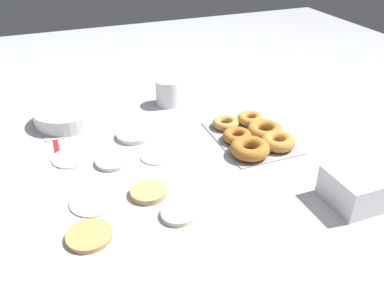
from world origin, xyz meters
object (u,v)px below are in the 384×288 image
object	(u,v)px
pancake_6	(72,157)
donut_tray	(254,136)
pancake_0	(156,156)
spatula	(54,135)
pancake_5	(178,214)
paper_cup	(168,92)
pancake_2	(113,161)
pancake_7	(94,201)
pancake_4	(134,135)
container_stack	(361,187)
pancake_3	(89,236)
pancake_1	(149,192)
batter_bowl	(66,116)

from	to	relation	value
pancake_6	donut_tray	size ratio (longest dim) A/B	0.39
pancake_0	spatula	world-z (taller)	pancake_0
pancake_5	paper_cup	distance (m)	0.60
pancake_2	pancake_7	bearing A→B (deg)	153.19
pancake_2	pancake_6	world-z (taller)	pancake_2
pancake_0	pancake_4	world-z (taller)	pancake_4
pancake_0	pancake_7	bearing A→B (deg)	124.85
donut_tray	container_stack	size ratio (longest dim) A/B	1.82
pancake_6	pancake_5	bearing A→B (deg)	-150.01
pancake_2	pancake_3	world-z (taller)	same
pancake_4	pancake_5	size ratio (longest dim) A/B	1.33
pancake_1	pancake_3	distance (m)	0.19
pancake_2	pancake_5	size ratio (longest dim) A/B	1.18
pancake_4	batter_bowl	xyz separation A→B (m)	(0.17, 0.18, 0.02)
donut_tray	pancake_5	bearing A→B (deg)	126.26
pancake_7	pancake_1	bearing A→B (deg)	-97.88
pancake_7	pancake_2	bearing A→B (deg)	-26.81
pancake_4	spatula	xyz separation A→B (m)	(0.10, 0.23, -0.01)
pancake_5	container_stack	size ratio (longest dim) A/B	0.52
pancake_4	paper_cup	distance (m)	0.26
pancake_4	batter_bowl	world-z (taller)	batter_bowl
pancake_0	paper_cup	bearing A→B (deg)	-24.31
pancake_5	spatula	distance (m)	0.54
donut_tray	spatula	size ratio (longest dim) A/B	0.97
pancake_5	paper_cup	xyz separation A→B (m)	(0.58, -0.17, 0.04)
pancake_5	batter_bowl	distance (m)	0.59
pancake_0	pancake_6	distance (m)	0.24
donut_tray	container_stack	bearing A→B (deg)	-164.10
batter_bowl	paper_cup	size ratio (longest dim) A/B	2.23
pancake_0	donut_tray	xyz separation A→B (m)	(-0.02, -0.30, 0.01)
pancake_5	batter_bowl	world-z (taller)	batter_bowl
pancake_4	pancake_7	world-z (taller)	pancake_4
pancake_3	pancake_5	world-z (taller)	same
pancake_5	pancake_4	bearing A→B (deg)	0.37
pancake_1	pancake_0	bearing A→B (deg)	-23.34
pancake_0	batter_bowl	world-z (taller)	batter_bowl
pancake_1	container_stack	world-z (taller)	container_stack
pancake_5	spatula	xyz separation A→B (m)	(0.49, 0.23, -0.00)
pancake_2	pancake_3	distance (m)	0.29
pancake_5	container_stack	xyz separation A→B (m)	(-0.10, -0.42, 0.03)
pancake_0	pancake_5	xyz separation A→B (m)	(-0.26, 0.03, 0.00)
pancake_4	pancake_6	distance (m)	0.20
pancake_3	donut_tray	bearing A→B (deg)	-65.93
pancake_3	donut_tray	xyz separation A→B (m)	(0.23, -0.52, 0.01)
pancake_2	pancake_7	size ratio (longest dim) A/B	0.82
container_stack	paper_cup	world-z (taller)	paper_cup
pancake_0	pancake_1	world-z (taller)	pancake_1
batter_bowl	container_stack	size ratio (longest dim) A/B	1.31
pancake_5	paper_cup	size ratio (longest dim) A/B	0.88
pancake_4	pancake_6	world-z (taller)	pancake_4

